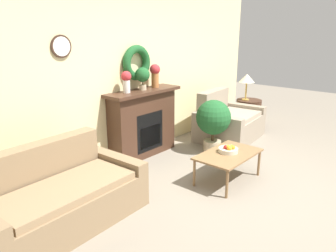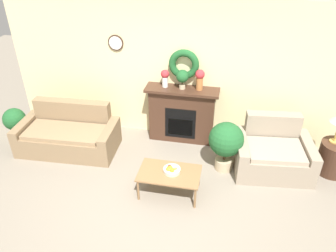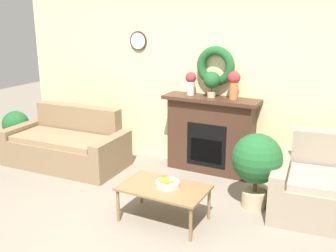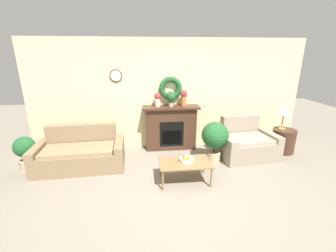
{
  "view_description": "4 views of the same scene",
  "coord_description": "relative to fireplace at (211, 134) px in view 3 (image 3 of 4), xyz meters",
  "views": [
    {
      "loc": [
        -3.64,
        -1.56,
        2.07
      ],
      "look_at": [
        -0.16,
        1.43,
        0.69
      ],
      "focal_mm": 35.0,
      "sensor_mm": 36.0,
      "label": 1
    },
    {
      "loc": [
        0.86,
        -3.32,
        3.69
      ],
      "look_at": [
        -0.05,
        1.2,
        0.85
      ],
      "focal_mm": 35.0,
      "sensor_mm": 36.0,
      "label": 2
    },
    {
      "loc": [
        1.96,
        -2.96,
        2.26
      ],
      "look_at": [
        -0.29,
        1.42,
        0.84
      ],
      "focal_mm": 42.0,
      "sensor_mm": 36.0,
      "label": 3
    },
    {
      "loc": [
        -0.63,
        -3.17,
        2.35
      ],
      "look_at": [
        -0.14,
        1.25,
        0.9
      ],
      "focal_mm": 24.0,
      "sensor_mm": 36.0,
      "label": 4
    }
  ],
  "objects": [
    {
      "name": "vase_on_mantel_right",
      "position": [
        0.31,
        0.01,
        0.78
      ],
      "size": [
        0.17,
        0.17,
        0.39
      ],
      "color": "#AD6B38",
      "rests_on": "fireplace"
    },
    {
      "name": "couch_left",
      "position": [
        -2.04,
        -0.75,
        -0.26
      ],
      "size": [
        1.86,
        0.98,
        0.86
      ],
      "rotation": [
        0.0,
        0.0,
        0.05
      ],
      "color": "#846B4C",
      "rests_on": "ground_plane"
    },
    {
      "name": "potted_plant_floor_by_couch",
      "position": [
        -3.17,
        -0.7,
        -0.15
      ],
      "size": [
        0.43,
        0.43,
        0.7
      ],
      "color": "tan",
      "rests_on": "ground_plane"
    },
    {
      "name": "loveseat_right",
      "position": [
        1.71,
        -0.61,
        -0.25
      ],
      "size": [
        1.38,
        1.1,
        0.91
      ],
      "rotation": [
        0.0,
        0.0,
        0.1
      ],
      "color": "gray",
      "rests_on": "ground_plane"
    },
    {
      "name": "vase_on_mantel_left",
      "position": [
        -0.33,
        0.01,
        0.74
      ],
      "size": [
        0.16,
        0.16,
        0.33
      ],
      "color": "silver",
      "rests_on": "fireplace"
    },
    {
      "name": "fireplace",
      "position": [
        0.0,
        0.0,
        0.0
      ],
      "size": [
        1.38,
        0.41,
        1.11
      ],
      "color": "#42281C",
      "rests_on": "ground_plane"
    },
    {
      "name": "fruit_bowl",
      "position": [
        0.1,
        -1.57,
        -0.11
      ],
      "size": [
        0.27,
        0.27,
        0.12
      ],
      "color": "beige",
      "rests_on": "coffee_table"
    },
    {
      "name": "potted_plant_floor_by_loveseat",
      "position": [
        0.89,
        -0.8,
        0.01
      ],
      "size": [
        0.59,
        0.59,
        0.91
      ],
      "color": "tan",
      "rests_on": "ground_plane"
    },
    {
      "name": "potted_plant_on_mantel",
      "position": [
        -0.0,
        -0.01,
        0.78
      ],
      "size": [
        0.23,
        0.23,
        0.36
      ],
      "color": "tan",
      "rests_on": "fireplace"
    },
    {
      "name": "ground_plane",
      "position": [
        -0.03,
        -2.15,
        -0.56
      ],
      "size": [
        16.0,
        16.0,
        0.0
      ],
      "primitive_type": "plane",
      "color": "gray"
    },
    {
      "name": "coffee_table",
      "position": [
        0.07,
        -1.59,
        -0.19
      ],
      "size": [
        0.97,
        0.59,
        0.41
      ],
      "color": "olive",
      "rests_on": "ground_plane"
    },
    {
      "name": "wall_back",
      "position": [
        -0.03,
        0.2,
        0.8
      ],
      "size": [
        6.8,
        0.19,
        2.7
      ],
      "color": "beige",
      "rests_on": "ground_plane"
    }
  ]
}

